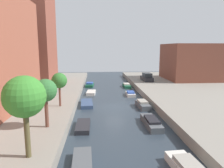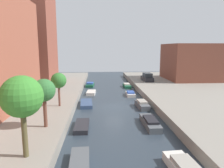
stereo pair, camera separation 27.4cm
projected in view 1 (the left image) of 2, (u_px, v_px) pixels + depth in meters
name	position (u px, v px, depth m)	size (l,w,h in m)	color
ground_plane	(114.00, 107.00, 28.34)	(84.00, 84.00, 0.00)	#28333D
quay_right	(222.00, 101.00, 29.31)	(20.00, 64.00, 1.00)	gray
apartment_tower_far	(26.00, 33.00, 41.10)	(10.00, 9.37, 19.57)	brown
low_block_right	(189.00, 62.00, 46.27)	(10.00, 11.14, 7.71)	brown
street_tree_0	(24.00, 97.00, 12.82)	(2.60, 2.60, 5.24)	brown
street_tree_1	(45.00, 91.00, 18.03)	(1.97, 1.97, 4.27)	brown
street_tree_2	(59.00, 81.00, 24.67)	(1.82, 1.82, 3.99)	brown
parked_car	(147.00, 77.00, 44.37)	(1.94, 4.36, 1.68)	black
moored_boat_left_1	(82.00, 165.00, 13.76)	(1.47, 4.06, 0.60)	#4C5156
moored_boat_left_2	(83.00, 126.00, 20.85)	(1.35, 3.56, 0.45)	#232328
moored_boat_left_3	(87.00, 104.00, 29.21)	(1.80, 4.21, 0.48)	#33476B
moored_boat_left_4	(91.00, 93.00, 36.08)	(1.60, 3.18, 0.54)	beige
moored_boat_left_5	(90.00, 85.00, 43.54)	(1.72, 3.43, 0.79)	#195638
moored_boat_right_1	(151.00, 122.00, 21.53)	(1.35, 4.58, 0.84)	#4C5156
moored_boat_right_2	(143.00, 105.00, 28.03)	(1.48, 3.67, 0.94)	#4C5156
moored_boat_right_3	(130.00, 94.00, 35.13)	(1.41, 3.20, 0.72)	beige
moored_boat_right_4	(127.00, 86.00, 42.64)	(1.36, 3.60, 0.74)	#195638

